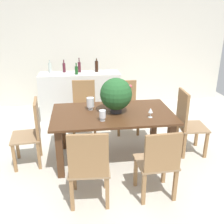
{
  "coord_description": "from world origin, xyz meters",
  "views": [
    {
      "loc": [
        -0.49,
        -3.64,
        2.16
      ],
      "look_at": [
        0.01,
        0.01,
        0.72
      ],
      "focal_mm": 40.82,
      "sensor_mm": 36.0,
      "label": 1
    }
  ],
  "objects_px": {
    "chair_far_right": "(126,104)",
    "flower_centerpiece": "(116,94)",
    "chair_near_right": "(159,161)",
    "crystal_vase_left": "(90,103)",
    "crystal_vase_center_near": "(102,115)",
    "wine_bottle_tall": "(97,66)",
    "wine_bottle_green": "(64,67)",
    "wine_bottle_clear": "(79,67)",
    "chair_foot_end": "(187,120)",
    "wine_bottle_dark": "(50,68)",
    "wine_glass": "(151,111)",
    "wine_bottle_amber": "(76,70)",
    "chair_head_end": "(32,130)",
    "chair_far_left": "(84,105)",
    "kitchen_counter": "(80,95)",
    "dining_table": "(113,121)",
    "chair_near_left": "(89,165)"
  },
  "relations": [
    {
      "from": "chair_far_right",
      "to": "flower_centerpiece",
      "type": "xyz_separation_m",
      "value": [
        -0.36,
        -1.02,
        0.52
      ]
    },
    {
      "from": "chair_near_right",
      "to": "crystal_vase_left",
      "type": "relative_size",
      "value": 4.85
    },
    {
      "from": "crystal_vase_center_near",
      "to": "wine_bottle_tall",
      "type": "xyz_separation_m",
      "value": [
        0.1,
        2.19,
        0.24
      ]
    },
    {
      "from": "wine_bottle_green",
      "to": "flower_centerpiece",
      "type": "bearing_deg",
      "value": -67.05
    },
    {
      "from": "wine_bottle_clear",
      "to": "chair_foot_end",
      "type": "bearing_deg",
      "value": -49.37
    },
    {
      "from": "wine_bottle_dark",
      "to": "wine_bottle_clear",
      "type": "bearing_deg",
      "value": -3.96
    },
    {
      "from": "wine_glass",
      "to": "flower_centerpiece",
      "type": "bearing_deg",
      "value": 150.05
    },
    {
      "from": "flower_centerpiece",
      "to": "wine_bottle_dark",
      "type": "bearing_deg",
      "value": 119.87
    },
    {
      "from": "wine_bottle_amber",
      "to": "chair_head_end",
      "type": "bearing_deg",
      "value": -111.84
    },
    {
      "from": "chair_far_left",
      "to": "wine_bottle_amber",
      "type": "relative_size",
      "value": 4.24
    },
    {
      "from": "wine_bottle_amber",
      "to": "kitchen_counter",
      "type": "bearing_deg",
      "value": 63.03
    },
    {
      "from": "flower_centerpiece",
      "to": "wine_bottle_dark",
      "type": "xyz_separation_m",
      "value": [
        -1.12,
        1.95,
        0.04
      ]
    },
    {
      "from": "dining_table",
      "to": "wine_glass",
      "type": "relative_size",
      "value": 12.74
    },
    {
      "from": "chair_far_left",
      "to": "crystal_vase_left",
      "type": "distance_m",
      "value": 0.92
    },
    {
      "from": "dining_table",
      "to": "chair_far_left",
      "type": "xyz_separation_m",
      "value": [
        -0.4,
        1.03,
        -0.09
      ]
    },
    {
      "from": "dining_table",
      "to": "crystal_vase_left",
      "type": "xyz_separation_m",
      "value": [
        -0.32,
        0.18,
        0.25
      ]
    },
    {
      "from": "dining_table",
      "to": "crystal_vase_center_near",
      "type": "relative_size",
      "value": 11.84
    },
    {
      "from": "chair_near_left",
      "to": "chair_far_right",
      "type": "distance_m",
      "value": 2.22
    },
    {
      "from": "wine_bottle_dark",
      "to": "chair_near_right",
      "type": "bearing_deg",
      "value": -63.66
    },
    {
      "from": "chair_near_right",
      "to": "wine_bottle_amber",
      "type": "distance_m",
      "value": 2.94
    },
    {
      "from": "chair_near_right",
      "to": "kitchen_counter",
      "type": "distance_m",
      "value": 2.98
    },
    {
      "from": "kitchen_counter",
      "to": "chair_foot_end",
      "type": "bearing_deg",
      "value": -47.91
    },
    {
      "from": "wine_bottle_tall",
      "to": "wine_bottle_amber",
      "type": "relative_size",
      "value": 1.21
    },
    {
      "from": "chair_far_right",
      "to": "wine_bottle_dark",
      "type": "distance_m",
      "value": 1.83
    },
    {
      "from": "chair_far_left",
      "to": "chair_far_right",
      "type": "relative_size",
      "value": 1.04
    },
    {
      "from": "chair_far_right",
      "to": "kitchen_counter",
      "type": "distance_m",
      "value": 1.18
    },
    {
      "from": "chair_foot_end",
      "to": "wine_bottle_clear",
      "type": "xyz_separation_m",
      "value": [
        -1.64,
        1.91,
        0.51
      ]
    },
    {
      "from": "chair_near_left",
      "to": "wine_glass",
      "type": "height_order",
      "value": "chair_near_left"
    },
    {
      "from": "chair_foot_end",
      "to": "wine_bottle_amber",
      "type": "distance_m",
      "value": 2.46
    },
    {
      "from": "chair_foot_end",
      "to": "chair_head_end",
      "type": "xyz_separation_m",
      "value": [
        -2.39,
        0.0,
        -0.02
      ]
    },
    {
      "from": "chair_head_end",
      "to": "wine_glass",
      "type": "bearing_deg",
      "value": 75.89
    },
    {
      "from": "flower_centerpiece",
      "to": "wine_glass",
      "type": "bearing_deg",
      "value": -29.95
    },
    {
      "from": "chair_far_right",
      "to": "crystal_vase_center_near",
      "type": "bearing_deg",
      "value": -111.93
    },
    {
      "from": "wine_glass",
      "to": "kitchen_counter",
      "type": "distance_m",
      "value": 2.33
    },
    {
      "from": "chair_near_left",
      "to": "chair_head_end",
      "type": "xyz_separation_m",
      "value": [
        -0.78,
        1.04,
        0.01
      ]
    },
    {
      "from": "dining_table",
      "to": "chair_far_left",
      "type": "distance_m",
      "value": 1.11
    },
    {
      "from": "crystal_vase_left",
      "to": "wine_bottle_green",
      "type": "height_order",
      "value": "wine_bottle_green"
    },
    {
      "from": "dining_table",
      "to": "chair_near_right",
      "type": "height_order",
      "value": "chair_near_right"
    },
    {
      "from": "kitchen_counter",
      "to": "wine_bottle_dark",
      "type": "xyz_separation_m",
      "value": [
        -0.61,
        0.13,
        0.6
      ]
    },
    {
      "from": "wine_bottle_green",
      "to": "wine_bottle_dark",
      "type": "xyz_separation_m",
      "value": [
        -0.29,
        -0.0,
        0.0
      ]
    },
    {
      "from": "chair_far_right",
      "to": "wine_glass",
      "type": "relative_size",
      "value": 6.77
    },
    {
      "from": "crystal_vase_center_near",
      "to": "chair_foot_end",
      "type": "bearing_deg",
      "value": 11.73
    },
    {
      "from": "chair_head_end",
      "to": "wine_bottle_amber",
      "type": "xyz_separation_m",
      "value": [
        0.68,
        1.71,
        0.51
      ]
    },
    {
      "from": "wine_bottle_clear",
      "to": "wine_bottle_amber",
      "type": "distance_m",
      "value": 0.21
    },
    {
      "from": "kitchen_counter",
      "to": "chair_far_left",
      "type": "bearing_deg",
      "value": -86.03
    },
    {
      "from": "flower_centerpiece",
      "to": "wine_bottle_green",
      "type": "xyz_separation_m",
      "value": [
        -0.83,
        1.95,
        0.03
      ]
    },
    {
      "from": "chair_near_left",
      "to": "flower_centerpiece",
      "type": "xyz_separation_m",
      "value": [
        0.47,
        1.05,
        0.5
      ]
    },
    {
      "from": "dining_table",
      "to": "wine_bottle_dark",
      "type": "xyz_separation_m",
      "value": [
        -1.07,
        1.96,
        0.45
      ]
    },
    {
      "from": "chair_far_right",
      "to": "wine_bottle_amber",
      "type": "distance_m",
      "value": 1.27
    },
    {
      "from": "chair_near_right",
      "to": "chair_near_left",
      "type": "xyz_separation_m",
      "value": [
        -0.82,
        -0.01,
        0.02
      ]
    }
  ]
}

